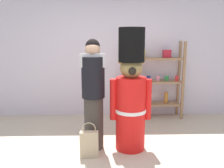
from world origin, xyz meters
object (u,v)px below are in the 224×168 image
at_px(teddy_bear_guard, 131,95).
at_px(shopping_bag, 89,144).
at_px(person_shopper, 93,93).
at_px(merchandise_shelf, 153,79).

distance_m(teddy_bear_guard, shopping_bag, 0.92).
relative_size(person_shopper, shopping_bag, 3.22).
xyz_separation_m(person_shopper, shopping_bag, (-0.05, -0.30, -0.66)).
distance_m(teddy_bear_guard, person_shopper, 0.55).
height_order(merchandise_shelf, shopping_bag, merchandise_shelf).
bearing_deg(teddy_bear_guard, shopping_bag, -156.71).
xyz_separation_m(teddy_bear_guard, person_shopper, (-0.55, 0.04, 0.02)).
height_order(person_shopper, shopping_bag, person_shopper).
bearing_deg(shopping_bag, merchandise_shelf, 53.96).
bearing_deg(teddy_bear_guard, person_shopper, 175.91).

